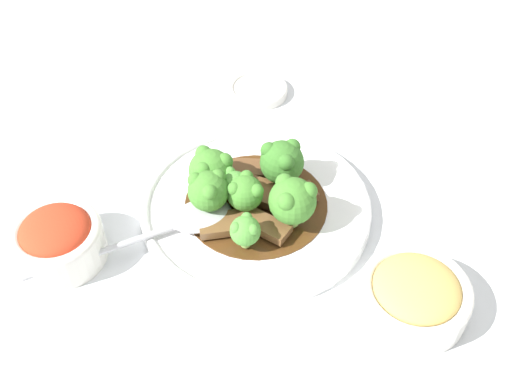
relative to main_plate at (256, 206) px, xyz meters
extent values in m
plane|color=silver|center=(0.00, 0.00, -0.01)|extent=(4.00, 4.00, 0.00)
cylinder|color=white|center=(0.00, 0.00, 0.00)|extent=(0.27, 0.27, 0.01)
torus|color=white|center=(0.00, 0.00, 0.00)|extent=(0.27, 0.27, 0.01)
cylinder|color=#4C2D14|center=(0.00, 0.00, 0.00)|extent=(0.17, 0.17, 0.00)
cube|color=brown|center=(0.01, -0.04, 0.01)|extent=(0.06, 0.05, 0.01)
cube|color=brown|center=(0.04, 0.00, 0.01)|extent=(0.06, 0.05, 0.01)
cube|color=brown|center=(0.00, 0.01, 0.01)|extent=(0.08, 0.06, 0.01)
cube|color=brown|center=(-0.03, -0.04, 0.01)|extent=(0.07, 0.04, 0.01)
cube|color=brown|center=(0.00, 0.05, 0.01)|extent=(0.06, 0.03, 0.01)
cylinder|color=#8EB756|center=(-0.05, 0.02, 0.01)|extent=(0.02, 0.02, 0.01)
sphere|color=#427F2D|center=(-0.05, 0.02, 0.04)|extent=(0.05, 0.05, 0.05)
sphere|color=#427F2D|center=(-0.03, 0.02, 0.05)|extent=(0.02, 0.02, 0.02)
sphere|color=#427F2D|center=(-0.06, 0.04, 0.05)|extent=(0.02, 0.02, 0.02)
sphere|color=#427F2D|center=(-0.06, 0.01, 0.05)|extent=(0.02, 0.02, 0.02)
cylinder|color=#8EB756|center=(-0.05, -0.01, 0.02)|extent=(0.02, 0.02, 0.02)
sphere|color=#427F2D|center=(-0.05, -0.01, 0.04)|extent=(0.05, 0.05, 0.05)
sphere|color=#427F2D|center=(-0.04, -0.01, 0.06)|extent=(0.02, 0.02, 0.02)
sphere|color=#427F2D|center=(-0.07, -0.01, 0.06)|extent=(0.02, 0.02, 0.02)
sphere|color=#427F2D|center=(-0.05, -0.03, 0.06)|extent=(0.02, 0.02, 0.02)
cylinder|color=#7FA84C|center=(-0.01, -0.06, 0.01)|extent=(0.01, 0.01, 0.01)
sphere|color=#4C8E38|center=(-0.01, -0.06, 0.03)|extent=(0.03, 0.03, 0.03)
sphere|color=#4C8E38|center=(-0.01, -0.05, 0.04)|extent=(0.01, 0.01, 0.01)
sphere|color=#4C8E38|center=(-0.02, -0.07, 0.04)|extent=(0.01, 0.01, 0.01)
sphere|color=#4C8E38|center=(-0.01, -0.07, 0.04)|extent=(0.01, 0.01, 0.01)
cylinder|color=#8EB756|center=(0.04, -0.03, 0.02)|extent=(0.02, 0.02, 0.02)
sphere|color=#427F2D|center=(0.04, -0.03, 0.04)|extent=(0.05, 0.05, 0.05)
sphere|color=#427F2D|center=(0.03, -0.02, 0.06)|extent=(0.02, 0.02, 0.02)
sphere|color=#427F2D|center=(0.03, -0.05, 0.06)|extent=(0.02, 0.02, 0.02)
sphere|color=#427F2D|center=(0.05, -0.03, 0.06)|extent=(0.02, 0.02, 0.02)
cylinder|color=#8EB756|center=(0.03, 0.03, 0.01)|extent=(0.02, 0.02, 0.01)
sphere|color=#387028|center=(0.03, 0.03, 0.04)|extent=(0.05, 0.05, 0.05)
sphere|color=#387028|center=(0.02, 0.04, 0.05)|extent=(0.02, 0.02, 0.02)
sphere|color=#387028|center=(0.03, 0.02, 0.05)|extent=(0.02, 0.02, 0.02)
sphere|color=#387028|center=(0.04, 0.04, 0.05)|extent=(0.02, 0.02, 0.02)
cylinder|color=#8EB756|center=(-0.01, -0.01, 0.02)|extent=(0.01, 0.01, 0.01)
sphere|color=#427F2D|center=(-0.01, -0.01, 0.04)|extent=(0.04, 0.04, 0.04)
sphere|color=#427F2D|center=(-0.02, -0.02, 0.05)|extent=(0.02, 0.02, 0.02)
sphere|color=#427F2D|center=(0.00, -0.02, 0.05)|extent=(0.02, 0.02, 0.02)
sphere|color=#427F2D|center=(-0.01, 0.00, 0.05)|extent=(0.02, 0.02, 0.02)
cylinder|color=#7FA84C|center=(-0.02, 0.00, 0.02)|extent=(0.01, 0.01, 0.01)
sphere|color=#4C8E38|center=(-0.02, 0.00, 0.03)|extent=(0.03, 0.03, 0.03)
sphere|color=#4C8E38|center=(-0.03, -0.01, 0.04)|extent=(0.01, 0.01, 0.01)
sphere|color=#4C8E38|center=(-0.01, 0.00, 0.04)|extent=(0.01, 0.01, 0.01)
sphere|color=#4C8E38|center=(-0.03, 0.01, 0.04)|extent=(0.01, 0.01, 0.01)
ellipsoid|color=#B7B7BC|center=(-0.06, -0.03, 0.02)|extent=(0.08, 0.07, 0.01)
cylinder|color=#B7B7BC|center=(-0.17, -0.07, 0.01)|extent=(0.15, 0.07, 0.01)
cylinder|color=white|center=(-0.21, -0.06, -0.01)|extent=(0.05, 0.05, 0.01)
cylinder|color=white|center=(-0.21, -0.06, 0.01)|extent=(0.10, 0.10, 0.04)
torus|color=white|center=(-0.21, -0.06, 0.03)|extent=(0.10, 0.10, 0.01)
ellipsoid|color=red|center=(-0.21, -0.06, 0.03)|extent=(0.08, 0.08, 0.03)
cylinder|color=white|center=(0.15, -0.14, -0.01)|extent=(0.06, 0.06, 0.01)
cylinder|color=white|center=(0.15, -0.14, 0.01)|extent=(0.11, 0.11, 0.03)
torus|color=white|center=(0.15, -0.14, 0.02)|extent=(0.11, 0.11, 0.01)
ellipsoid|color=tan|center=(0.15, -0.14, 0.03)|extent=(0.09, 0.09, 0.02)
cylinder|color=white|center=(0.01, 0.23, -0.01)|extent=(0.08, 0.08, 0.01)
torus|color=white|center=(0.01, 0.23, 0.00)|extent=(0.08, 0.08, 0.01)
camera|label=1|loc=(-0.02, -0.48, 0.51)|focal=42.00mm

